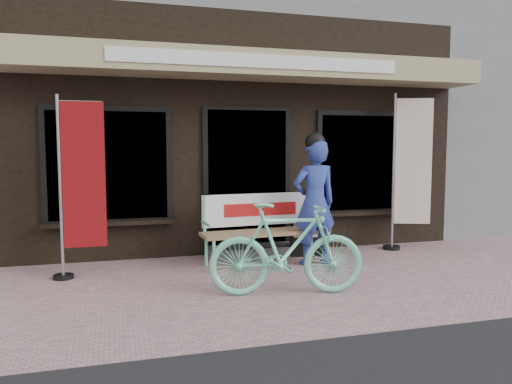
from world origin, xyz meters
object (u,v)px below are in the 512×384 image
object	(u,v)px
bench	(263,223)
bicycle	(287,249)
person	(315,200)
nobori_cream	(410,170)
menu_stand	(307,223)
nobori_red	(80,185)

from	to	relation	value
bench	bicycle	distance (m)	1.50
person	nobori_cream	bearing A→B (deg)	11.32
bicycle	nobori_cream	distance (m)	3.23
bench	menu_stand	size ratio (longest dim) A/B	1.87
person	nobori_red	bearing A→B (deg)	173.81
person	nobori_red	size ratio (longest dim) A/B	0.81
menu_stand	nobori_red	bearing A→B (deg)	-162.94
nobori_red	menu_stand	distance (m)	3.19
nobori_red	menu_stand	size ratio (longest dim) A/B	2.32
nobori_cream	bicycle	bearing A→B (deg)	-125.71
nobori_red	bench	bearing A→B (deg)	2.40
person	bicycle	size ratio (longest dim) A/B	1.07
bicycle	menu_stand	size ratio (longest dim) A/B	1.76
person	nobori_red	distance (m)	3.04
nobori_red	bicycle	bearing A→B (deg)	-32.46
bicycle	nobori_red	xyz separation A→B (m)	(-2.19, 1.37, 0.64)
person	menu_stand	xyz separation A→B (m)	(0.08, 0.46, -0.39)
nobori_red	nobori_cream	world-z (taller)	nobori_cream
nobori_red	nobori_cream	size ratio (longest dim) A/B	0.92
bicycle	nobori_cream	size ratio (longest dim) A/B	0.70
person	nobori_red	xyz separation A→B (m)	(-3.03, 0.13, 0.26)
person	nobori_cream	world-z (taller)	nobori_cream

